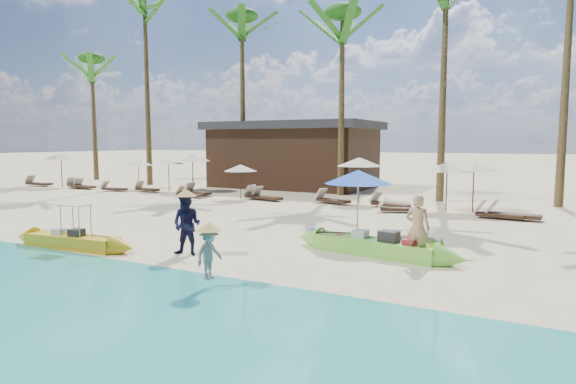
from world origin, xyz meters
The scene contains 36 objects.
ground centered at (0.00, 0.00, 0.00)m, with size 240.00×240.00×0.00m, color beige.
wet_sand_strip centered at (0.00, -5.00, 0.00)m, with size 240.00×4.50×0.01m, color tan.
green_canoe centered at (2.81, 1.12, 0.24)m, with size 5.48×1.25×0.70m.
yellow_canoe centered at (-5.02, -2.12, 0.21)m, with size 4.88×0.91×1.27m.
tourist centered at (4.00, 0.91, 0.86)m, with size 0.62×0.41×1.71m, color tan.
vendor_green centered at (-1.58, -1.23, 0.82)m, with size 0.80×0.62×1.65m, color #131233.
vendor_yellow centered at (0.69, -3.26, 0.72)m, with size 0.70×0.40×1.08m, color gray.
blue_umbrella centered at (1.82, 2.57, 1.96)m, with size 2.02×2.02×2.17m.
resort_parasol_0 centered at (-21.56, 10.08, 2.07)m, with size 2.23×2.23×2.30m.
lounger_0_left centered at (-23.58, 9.69, 0.23)m, with size 2.04×0.77×0.68m.
lounger_0_right centered at (-20.06, 9.90, 0.21)m, with size 1.90×1.09×0.62m.
resort_parasol_1 centered at (-16.22, 11.65, 1.68)m, with size 1.81×1.81×1.86m.
lounger_1_left centered at (-19.24, 9.89, 0.20)m, with size 1.86×0.84×0.61m.
lounger_1_right centered at (-16.45, 9.72, 0.18)m, with size 1.69×0.81×0.55m.
resort_parasol_2 centered at (-13.68, 11.64, 1.85)m, with size 1.99×1.99×2.05m.
lounger_2_left centered at (-14.40, 10.40, 0.20)m, with size 1.78×0.73×0.59m.
resort_parasol_3 centered at (-11.93, 11.79, 2.07)m, with size 2.23×2.23×2.29m.
lounger_3_left centered at (-10.49, 10.34, 0.21)m, with size 1.90×0.98×0.62m.
lounger_3_right centered at (-10.22, 9.30, 0.18)m, with size 1.64×0.56×0.55m.
resort_parasol_4 centered at (-7.32, 10.04, 1.64)m, with size 1.76×1.76×1.82m.
lounger_4_left centered at (-5.84, 10.12, 0.21)m, with size 1.90×1.01×0.62m.
lounger_4_right centered at (-6.21, 10.14, 0.22)m, with size 2.03×0.83×0.67m.
resort_parasol_5 centered at (-1.24, 11.38, 2.03)m, with size 2.18×2.18×2.25m.
lounger_5_left centered at (-2.35, 10.48, 0.21)m, with size 1.94×1.10×0.63m.
resort_parasol_6 centered at (3.06, 10.53, 1.93)m, with size 2.08×2.08×2.14m.
lounger_6_left centered at (0.52, 10.34, 0.22)m, with size 1.99×1.14×0.65m.
lounger_6_right centered at (1.29, 9.09, 0.20)m, with size 1.85×1.10×0.60m.
resort_parasol_7 centered at (4.11, 10.91, 1.99)m, with size 2.14×2.14×2.20m.
lounger_7_left centered at (5.19, 9.19, 0.21)m, with size 1.86×0.70×0.62m.
lounger_7_right centered at (5.70, 9.30, 0.22)m, with size 2.02×0.77×0.67m.
palm_0 centered at (-24.62, 15.48, 8.11)m, with size 2.08×2.08×9.90m.
palm_1 centered at (-17.59, 14.06, 10.82)m, with size 2.08×2.08×13.60m.
palm_2 centered at (-10.45, 15.08, 9.18)m, with size 2.08×2.08×11.33m.
palm_3 centered at (-3.36, 14.27, 8.58)m, with size 2.08×2.08×10.52m.
palm_4 centered at (2.15, 14.01, 9.45)m, with size 2.08×2.08×11.70m.
pavilion_west centered at (-8.00, 17.50, 2.19)m, with size 10.80×6.60×4.30m.
Camera 1 is at (6.68, -11.11, 3.02)m, focal length 30.00 mm.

